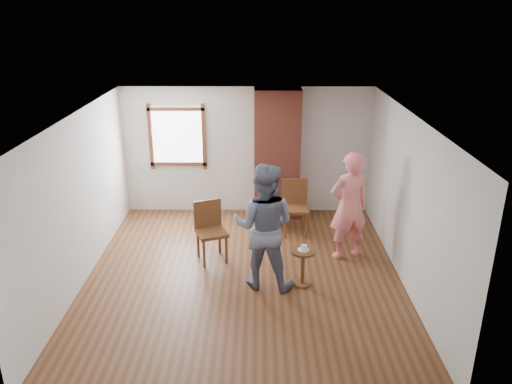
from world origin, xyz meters
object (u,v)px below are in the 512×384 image
at_px(man, 264,226).
at_px(person_pink, 349,206).
at_px(dining_chair_right, 295,204).
at_px(side_table, 303,261).
at_px(dining_chair_left, 210,227).
at_px(stoneware_crock, 260,213).

relative_size(man, person_pink, 1.05).
distance_m(dining_chair_right, man, 2.04).
bearing_deg(person_pink, side_table, 30.87).
bearing_deg(dining_chair_left, man, -64.84).
xyz_separation_m(dining_chair_left, dining_chair_right, (1.51, 1.04, 0.01)).
relative_size(side_table, man, 0.30).
distance_m(dining_chair_left, man, 1.31).
bearing_deg(man, dining_chair_right, -95.86).
bearing_deg(stoneware_crock, side_table, -73.62).
height_order(stoneware_crock, person_pink, person_pink).
xyz_separation_m(stoneware_crock, man, (0.06, -2.24, 0.74)).
bearing_deg(side_table, stoneware_crock, 106.38).
relative_size(stoneware_crock, dining_chair_right, 0.49).
height_order(side_table, man, man).
bearing_deg(dining_chair_right, man, -109.01).
relative_size(dining_chair_right, person_pink, 0.55).
relative_size(dining_chair_right, man, 0.52).
height_order(dining_chair_right, man, man).
xyz_separation_m(dining_chair_left, man, (0.90, -0.86, 0.42)).
bearing_deg(stoneware_crock, man, -88.59).
relative_size(stoneware_crock, man, 0.26).
distance_m(dining_chair_left, dining_chair_right, 1.83).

